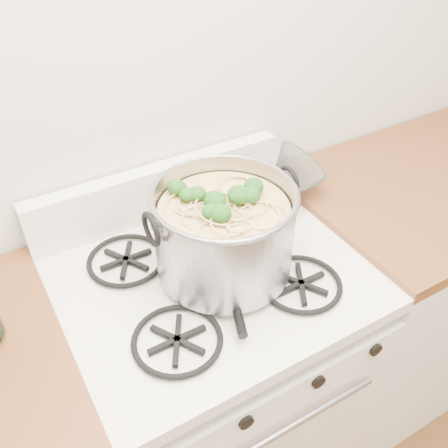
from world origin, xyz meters
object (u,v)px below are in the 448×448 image
stock_pot (224,232)px  glass_bowl (268,182)px  spatula (224,257)px  gas_range (214,382)px

stock_pot → glass_bowl: size_ratio=3.14×
stock_pot → spatula: bearing=61.7°
gas_range → glass_bowl: bearing=35.3°
gas_range → glass_bowl: (0.33, 0.23, 0.50)m
glass_bowl → spatula: bearing=-142.5°
gas_range → glass_bowl: glass_bowl is taller
glass_bowl → gas_range: bearing=-144.7°
spatula → glass_bowl: glass_bowl is taller
stock_pot → spatula: stock_pot is taller
gas_range → stock_pot: size_ratio=2.46×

